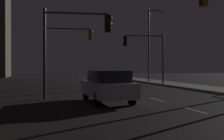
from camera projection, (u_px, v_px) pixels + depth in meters
ground_plane at (131, 93)px, 19.99m from camera, size 112.00×112.00×0.00m
sidewalk_right at (216, 90)px, 21.52m from camera, size 2.87×77.00×0.14m
lane_markings_center at (118, 89)px, 23.39m from camera, size 0.14×50.00×0.01m
lane_edge_line at (167, 87)px, 25.99m from camera, size 0.14×53.00×0.01m
car at (107, 86)px, 14.40m from camera, size 1.98×4.47×1.57m
traffic_light_mid_left at (145, 48)px, 28.24m from camera, size 3.99×0.80×4.85m
traffic_light_mid_right at (66, 43)px, 27.08m from camera, size 4.50×0.39×5.53m
traffic_light_far_center at (75, 35)px, 15.96m from camera, size 3.73×0.53×4.92m
street_lamp_far_end at (151, 38)px, 33.31m from camera, size 2.31×0.74×8.19m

